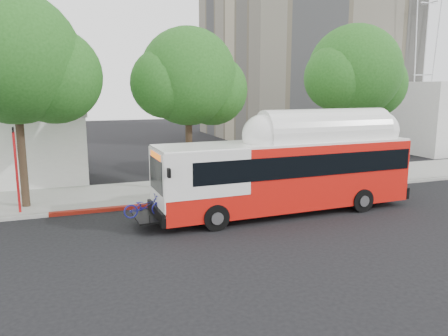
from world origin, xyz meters
name	(u,v)px	position (x,y,z in m)	size (l,w,h in m)	color
ground	(251,223)	(0.00, 0.00, 0.00)	(120.00, 120.00, 0.00)	black
sidewalk	(205,188)	(0.00, 6.50, 0.07)	(60.00, 5.00, 0.15)	gray
curb_strip	(220,199)	(0.00, 3.90, 0.07)	(60.00, 0.30, 0.15)	gray
red_curb_segment	(161,204)	(-3.00, 3.90, 0.08)	(10.00, 0.32, 0.16)	maroon
street_tree_left	(26,64)	(-8.53, 5.56, 6.60)	(6.67, 5.80, 9.74)	#2D2116
street_tree_mid	(195,81)	(-0.59, 6.06, 5.91)	(5.75, 5.00, 8.62)	#2D2116
street_tree_right	(360,75)	(9.44, 5.86, 6.26)	(6.21, 5.40, 9.18)	#2D2116
transit_bus	(288,175)	(2.13, 0.89, 1.74)	(12.63, 2.98, 3.71)	red
signal_pole	(17,171)	(-9.18, 4.49, 2.01)	(0.11, 0.37, 3.91)	red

